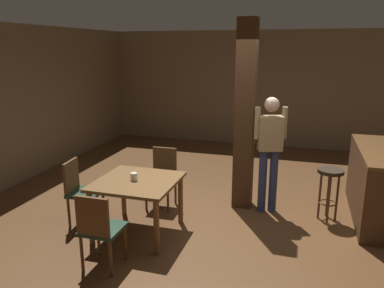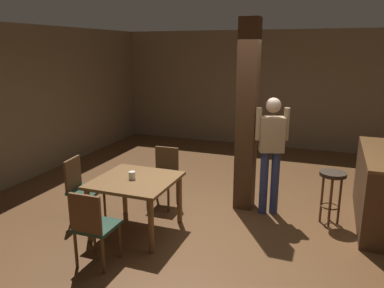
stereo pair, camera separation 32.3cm
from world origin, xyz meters
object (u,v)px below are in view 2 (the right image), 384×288
Objects in this scene: chair_north at (164,174)px; bar_counter at (373,186)px; dining_table at (135,187)px; chair_south at (93,224)px; napkin_cup at (132,175)px; standing_person at (271,148)px; bar_stool_near at (332,185)px; chair_west at (81,186)px.

chair_north is 3.01m from bar_counter.
chair_south is at bearing -92.09° from dining_table.
chair_south is 8.85× the size of napkin_cup.
dining_table is 0.17m from napkin_cup.
standing_person is at bearing 52.65° from chair_south.
chair_north reaches higher than napkin_cup.
napkin_cup is at bearing -150.00° from dining_table.
chair_south is 3.19m from bar_stool_near.
standing_person is at bearing 177.56° from bar_stool_near.
chair_south reaches higher than dining_table.
chair_south is 3.78m from bar_counter.
standing_person reaches higher than chair_north.
dining_table is at bearing -154.77° from bar_stool_near.
bar_stool_near is (0.86, -0.04, -0.44)m from standing_person.
dining_table is 0.55× the size of bar_counter.
napkin_cup is 2.71m from bar_stool_near.
dining_table is at bearing 30.00° from napkin_cup.
napkin_cup is 0.05× the size of bar_counter.
chair_west is 2.74m from standing_person.
bar_counter reaches higher than chair_south.
standing_person is at bearing -170.34° from bar_counter.
dining_table is 0.59× the size of standing_person.
dining_table is 1.36× the size of bar_stool_near.
chair_north is 0.52× the size of standing_person.
napkin_cup is (-0.02, -0.94, 0.28)m from chair_north.
napkin_cup is at bearing -154.42° from bar_counter.
napkin_cup reaches higher than dining_table.
bar_counter is 2.46× the size of bar_stool_near.
dining_table is at bearing -89.00° from chair_north.
chair_west is 3.48m from bar_stool_near.
standing_person is (1.57, 0.25, 0.50)m from chair_north.
dining_table is 0.89m from chair_west.
chair_west is 8.85× the size of napkin_cup.
bar_stool_near is (3.30, 1.11, 0.06)m from chair_west.
bar_counter is at bearing 9.29° from chair_north.
chair_south reaches higher than napkin_cup.
napkin_cup is (0.85, -0.05, 0.28)m from chair_west.
chair_west reaches higher than bar_stool_near.
dining_table is at bearing -154.47° from bar_counter.
napkin_cup is at bearing -91.07° from chair_north.
chair_south reaches higher than bar_stool_near.
standing_person is 0.93× the size of bar_counter.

